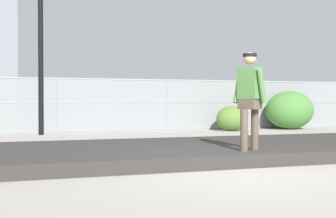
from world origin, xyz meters
The scene contains 8 objects.
ground_plane centered at (0.00, 0.00, 0.00)m, with size 120.00×120.00×0.00m, color #9E998E.
gravel_berm centered at (0.00, 2.08, 0.11)m, with size 16.13×3.64×0.22m, color #33302D.
skateboard centered at (0.61, 0.85, 0.06)m, with size 0.81×0.52×0.07m.
skater centered at (0.61, 0.85, 1.13)m, with size 0.69×0.62×1.84m.
chain_fence centered at (0.00, 9.32, 0.93)m, with size 19.31×0.06×1.85m.
parked_car_mid centered at (0.42, 13.17, 0.84)m, with size 4.41×1.96×1.66m.
shrub_center centered at (4.09, 8.44, 0.44)m, with size 1.15×0.94×0.89m.
shrub_right centered at (6.59, 8.60, 0.72)m, with size 1.87×1.53×1.44m.
Camera 1 is at (-3.20, -6.07, 1.08)m, focal length 48.17 mm.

